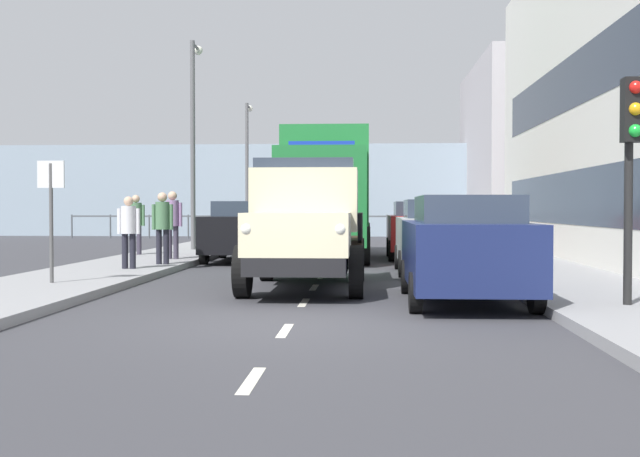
{
  "coord_description": "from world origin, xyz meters",
  "views": [
    {
      "loc": [
        -1.02,
        10.4,
        1.53
      ],
      "look_at": [
        0.16,
        -9.21,
        1.02
      ],
      "focal_mm": 44.43,
      "sensor_mm": 36.0,
      "label": 1
    }
  ],
  "objects_px": {
    "car_black_oppositeside_0": "(242,230)",
    "traffic_light_near": "(631,141)",
    "lorry_cargo_green": "(327,190)",
    "car_silver_kerbside_1": "(434,235)",
    "pedestrian_in_dark_coat": "(162,222)",
    "street_sign": "(51,200)",
    "car_navy_kerbside_near": "(465,247)",
    "car_red_kerbside_2": "(419,229)",
    "truck_vintage_cream": "(305,227)",
    "lamp_post_promenade": "(194,127)",
    "pedestrian_near_railing": "(129,226)",
    "lamp_post_far": "(247,157)",
    "pedestrian_with_bag": "(136,219)",
    "pedestrian_couple_a": "(173,219)"
  },
  "relations": [
    {
      "from": "pedestrian_near_railing",
      "to": "lamp_post_far",
      "type": "bearing_deg",
      "value": -89.04
    },
    {
      "from": "lamp_post_promenade",
      "to": "car_red_kerbside_2",
      "type": "bearing_deg",
      "value": 162.48
    },
    {
      "from": "pedestrian_near_railing",
      "to": "car_black_oppositeside_0",
      "type": "bearing_deg",
      "value": -110.22
    },
    {
      "from": "car_black_oppositeside_0",
      "to": "car_silver_kerbside_1",
      "type": "bearing_deg",
      "value": 142.55
    },
    {
      "from": "car_silver_kerbside_1",
      "to": "lamp_post_far",
      "type": "bearing_deg",
      "value": -69.03
    },
    {
      "from": "pedestrian_with_bag",
      "to": "car_black_oppositeside_0",
      "type": "bearing_deg",
      "value": 171.24
    },
    {
      "from": "pedestrian_with_bag",
      "to": "lamp_post_promenade",
      "type": "xyz_separation_m",
      "value": [
        -1.04,
        -3.18,
        3.06
      ]
    },
    {
      "from": "lamp_post_far",
      "to": "lorry_cargo_green",
      "type": "bearing_deg",
      "value": 108.14
    },
    {
      "from": "car_navy_kerbside_near",
      "to": "lorry_cargo_green",
      "type": "bearing_deg",
      "value": -75.87
    },
    {
      "from": "car_red_kerbside_2",
      "to": "pedestrian_near_railing",
      "type": "xyz_separation_m",
      "value": [
        6.98,
        6.27,
        0.22
      ]
    },
    {
      "from": "truck_vintage_cream",
      "to": "lorry_cargo_green",
      "type": "distance_m",
      "value": 9.28
    },
    {
      "from": "car_black_oppositeside_0",
      "to": "pedestrian_with_bag",
      "type": "height_order",
      "value": "pedestrian_with_bag"
    },
    {
      "from": "car_navy_kerbside_near",
      "to": "pedestrian_in_dark_coat",
      "type": "height_order",
      "value": "pedestrian_in_dark_coat"
    },
    {
      "from": "lorry_cargo_green",
      "to": "car_red_kerbside_2",
      "type": "relative_size",
      "value": 2.12
    },
    {
      "from": "pedestrian_in_dark_coat",
      "to": "pedestrian_with_bag",
      "type": "bearing_deg",
      "value": -65.11
    },
    {
      "from": "car_black_oppositeside_0",
      "to": "lamp_post_promenade",
      "type": "height_order",
      "value": "lamp_post_promenade"
    },
    {
      "from": "traffic_light_near",
      "to": "lamp_post_far",
      "type": "height_order",
      "value": "lamp_post_far"
    },
    {
      "from": "pedestrian_near_railing",
      "to": "lamp_post_promenade",
      "type": "xyz_separation_m",
      "value": [
        0.4,
        -8.6,
        3.14
      ]
    },
    {
      "from": "car_silver_kerbside_1",
      "to": "car_black_oppositeside_0",
      "type": "bearing_deg",
      "value": -37.45
    },
    {
      "from": "car_black_oppositeside_0",
      "to": "traffic_light_near",
      "type": "distance_m",
      "value": 13.46
    },
    {
      "from": "car_navy_kerbside_near",
      "to": "car_black_oppositeside_0",
      "type": "height_order",
      "value": "same"
    },
    {
      "from": "pedestrian_near_railing",
      "to": "pedestrian_with_bag",
      "type": "height_order",
      "value": "pedestrian_with_bag"
    },
    {
      "from": "car_silver_kerbside_1",
      "to": "pedestrian_in_dark_coat",
      "type": "relative_size",
      "value": 2.17
    },
    {
      "from": "truck_vintage_cream",
      "to": "traffic_light_near",
      "type": "bearing_deg",
      "value": 146.31
    },
    {
      "from": "lorry_cargo_green",
      "to": "car_red_kerbside_2",
      "type": "xyz_separation_m",
      "value": [
        -2.78,
        -0.08,
        -1.18
      ]
    },
    {
      "from": "traffic_light_near",
      "to": "pedestrian_in_dark_coat",
      "type": "bearing_deg",
      "value": -41.58
    },
    {
      "from": "car_red_kerbside_2",
      "to": "car_silver_kerbside_1",
      "type": "bearing_deg",
      "value": 90.0
    },
    {
      "from": "car_silver_kerbside_1",
      "to": "pedestrian_in_dark_coat",
      "type": "bearing_deg",
      "value": -4.45
    },
    {
      "from": "car_red_kerbside_2",
      "to": "car_black_oppositeside_0",
      "type": "xyz_separation_m",
      "value": [
        5.17,
        1.35,
        0.0
      ]
    },
    {
      "from": "car_black_oppositeside_0",
      "to": "lamp_post_promenade",
      "type": "distance_m",
      "value": 5.46
    },
    {
      "from": "car_red_kerbside_2",
      "to": "lamp_post_promenade",
      "type": "distance_m",
      "value": 8.44
    },
    {
      "from": "lamp_post_promenade",
      "to": "lamp_post_far",
      "type": "relative_size",
      "value": 1.09
    },
    {
      "from": "lorry_cargo_green",
      "to": "car_navy_kerbside_near",
      "type": "height_order",
      "value": "lorry_cargo_green"
    },
    {
      "from": "car_silver_kerbside_1",
      "to": "car_red_kerbside_2",
      "type": "xyz_separation_m",
      "value": [
        0.0,
        -5.32,
        0.0
      ]
    },
    {
      "from": "pedestrian_with_bag",
      "to": "street_sign",
      "type": "distance_m",
      "value": 8.91
    },
    {
      "from": "lorry_cargo_green",
      "to": "lamp_post_promenade",
      "type": "relative_size",
      "value": 1.18
    },
    {
      "from": "pedestrian_couple_a",
      "to": "lamp_post_promenade",
      "type": "bearing_deg",
      "value": -83.96
    },
    {
      "from": "lorry_cargo_green",
      "to": "street_sign",
      "type": "distance_m",
      "value": 10.66
    },
    {
      "from": "lorry_cargo_green",
      "to": "pedestrian_with_bag",
      "type": "xyz_separation_m",
      "value": [
        5.64,
        0.78,
        -0.88
      ]
    },
    {
      "from": "pedestrian_with_bag",
      "to": "pedestrian_couple_a",
      "type": "bearing_deg",
      "value": 129.38
    },
    {
      "from": "car_black_oppositeside_0",
      "to": "street_sign",
      "type": "bearing_deg",
      "value": 75.14
    },
    {
      "from": "pedestrian_in_dark_coat",
      "to": "truck_vintage_cream",
      "type": "bearing_deg",
      "value": 130.66
    },
    {
      "from": "pedestrian_near_railing",
      "to": "pedestrian_with_bag",
      "type": "relative_size",
      "value": 0.93
    },
    {
      "from": "pedestrian_couple_a",
      "to": "street_sign",
      "type": "relative_size",
      "value": 0.81
    },
    {
      "from": "truck_vintage_cream",
      "to": "lorry_cargo_green",
      "type": "bearing_deg",
      "value": -89.63
    },
    {
      "from": "lorry_cargo_green",
      "to": "traffic_light_near",
      "type": "xyz_separation_m",
      "value": [
        -4.92,
        12.47,
        0.4
      ]
    },
    {
      "from": "lorry_cargo_green",
      "to": "car_black_oppositeside_0",
      "type": "xyz_separation_m",
      "value": [
        2.4,
        1.28,
        -1.18
      ]
    },
    {
      "from": "lamp_post_far",
      "to": "pedestrian_in_dark_coat",
      "type": "bearing_deg",
      "value": 92.25
    },
    {
      "from": "car_silver_kerbside_1",
      "to": "pedestrian_couple_a",
      "type": "distance_m",
      "value": 7.31
    },
    {
      "from": "car_navy_kerbside_near",
      "to": "pedestrian_couple_a",
      "type": "bearing_deg",
      "value": -50.63
    }
  ]
}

